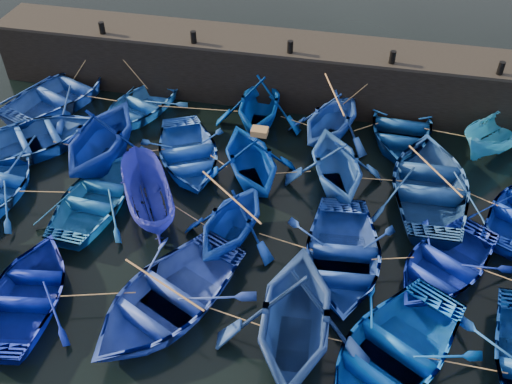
# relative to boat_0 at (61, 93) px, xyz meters

# --- Properties ---
(ground) EXTENTS (120.00, 120.00, 0.00)m
(ground) POSITION_rel_boat_0_xyz_m (9.55, -7.88, -0.56)
(ground) COLOR black
(ground) RESTS_ON ground
(quay_wall) EXTENTS (26.00, 2.50, 2.50)m
(quay_wall) POSITION_rel_boat_0_xyz_m (9.55, 2.62, 0.69)
(quay_wall) COLOR black
(quay_wall) RESTS_ON ground
(quay_top) EXTENTS (26.00, 2.50, 0.12)m
(quay_top) POSITION_rel_boat_0_xyz_m (9.55, 2.62, 2.00)
(quay_top) COLOR black
(quay_top) RESTS_ON quay_wall
(bollard_0) EXTENTS (0.24, 0.24, 0.50)m
(bollard_0) POSITION_rel_boat_0_xyz_m (1.55, 1.72, 2.31)
(bollard_0) COLOR black
(bollard_0) RESTS_ON quay_top
(bollard_1) EXTENTS (0.24, 0.24, 0.50)m
(bollard_1) POSITION_rel_boat_0_xyz_m (5.55, 1.72, 2.31)
(bollard_1) COLOR black
(bollard_1) RESTS_ON quay_top
(bollard_2) EXTENTS (0.24, 0.24, 0.50)m
(bollard_2) POSITION_rel_boat_0_xyz_m (9.55, 1.72, 2.31)
(bollard_2) COLOR black
(bollard_2) RESTS_ON quay_top
(bollard_3) EXTENTS (0.24, 0.24, 0.50)m
(bollard_3) POSITION_rel_boat_0_xyz_m (13.55, 1.72, 2.31)
(bollard_3) COLOR black
(bollard_3) RESTS_ON quay_top
(bollard_4) EXTENTS (0.24, 0.24, 0.50)m
(bollard_4) POSITION_rel_boat_0_xyz_m (17.55, 1.72, 2.31)
(bollard_4) COLOR black
(bollard_4) RESTS_ON quay_top
(boat_0) EXTENTS (5.68, 6.50, 1.12)m
(boat_0) POSITION_rel_boat_0_xyz_m (0.00, 0.00, 0.00)
(boat_0) COLOR #1D4296
(boat_0) RESTS_ON ground
(boat_1) EXTENTS (4.37, 5.11, 0.90)m
(boat_1) POSITION_rel_boat_0_xyz_m (3.50, -0.10, -0.11)
(boat_1) COLOR blue
(boat_1) RESTS_ON ground
(boat_2) EXTENTS (3.78, 4.31, 2.15)m
(boat_2) POSITION_rel_boat_0_xyz_m (8.63, 0.21, 0.52)
(boat_2) COLOR navy
(boat_2) RESTS_ON ground
(boat_3) EXTENTS (4.58, 4.90, 2.08)m
(boat_3) POSITION_rel_boat_0_xyz_m (11.59, -0.17, 0.48)
(boat_3) COLOR #1A419E
(boat_3) RESTS_ON ground
(boat_4) EXTENTS (3.68, 5.10, 1.05)m
(boat_4) POSITION_rel_boat_0_xyz_m (14.29, 0.58, -0.04)
(boat_4) COLOR navy
(boat_4) RESTS_ON ground
(boat_5) EXTENTS (3.76, 4.11, 1.57)m
(boat_5) POSITION_rel_boat_0_xyz_m (17.92, 0.34, 0.22)
(boat_5) COLOR #2C84D5
(boat_5) RESTS_ON ground
(boat_6) EXTENTS (6.32, 6.25, 1.08)m
(boat_6) POSITION_rel_boat_0_xyz_m (0.43, -3.31, -0.02)
(boat_6) COLOR #19449D
(boat_6) RESTS_ON ground
(boat_7) EXTENTS (4.26, 4.88, 2.49)m
(boat_7) POSITION_rel_boat_0_xyz_m (3.47, -3.44, 0.68)
(boat_7) COLOR navy
(boat_7) RESTS_ON ground
(boat_8) EXTENTS (5.05, 5.66, 0.97)m
(boat_8) POSITION_rel_boat_0_xyz_m (6.54, -2.87, -0.08)
(boat_8) COLOR blue
(boat_8) RESTS_ON ground
(boat_9) EXTENTS (5.06, 5.29, 2.16)m
(boat_9) POSITION_rel_boat_0_xyz_m (9.09, -3.38, 0.52)
(boat_9) COLOR #002C91
(boat_9) RESTS_ON ground
(boat_10) EXTENTS (4.69, 5.05, 2.17)m
(boat_10) POSITION_rel_boat_0_xyz_m (12.09, -3.00, 0.52)
(boat_10) COLOR #1F50B2
(boat_10) RESTS_ON ground
(boat_11) EXTENTS (4.24, 5.80, 1.18)m
(boat_11) POSITION_rel_boat_0_xyz_m (15.39, -2.85, 0.03)
(boat_11) COLOR navy
(boat_11) RESTS_ON ground
(boat_14) EXTENTS (3.46, 4.66, 0.93)m
(boat_14) POSITION_rel_boat_0_xyz_m (4.20, -5.88, -0.10)
(boat_14) COLOR #15569A
(boat_14) RESTS_ON ground
(boat_15) EXTENTS (3.36, 4.18, 1.54)m
(boat_15) POSITION_rel_boat_0_xyz_m (6.08, -5.78, 0.21)
(boat_15) COLOR #2029A1
(boat_15) RESTS_ON ground
(boat_16) EXTENTS (3.95, 4.33, 1.94)m
(boat_16) POSITION_rel_boat_0_xyz_m (9.15, -6.45, 0.41)
(boat_16) COLOR #092D99
(boat_16) RESTS_ON ground
(boat_17) EXTENTS (4.03, 5.31, 1.03)m
(boat_17) POSITION_rel_boat_0_xyz_m (12.70, -6.80, -0.04)
(boat_17) COLOR navy
(boat_17) RESTS_ON ground
(boat_18) EXTENTS (5.06, 5.46, 0.92)m
(boat_18) POSITION_rel_boat_0_xyz_m (15.74, -6.44, -0.10)
(boat_18) COLOR #0D2199
(boat_18) RESTS_ON ground
(boat_21) EXTENTS (3.88, 4.94, 0.93)m
(boat_21) POSITION_rel_boat_0_xyz_m (4.02, -10.11, -0.10)
(boat_21) COLOR #04148C
(boat_21) RESTS_ON ground
(boat_22) EXTENTS (5.81, 6.54, 1.12)m
(boat_22) POSITION_rel_boat_0_xyz_m (7.98, -9.50, -0.00)
(boat_22) COLOR #243FB0
(boat_22) RESTS_ON ground
(boat_23) EXTENTS (4.48, 5.11, 2.56)m
(boat_23) POSITION_rel_boat_0_xyz_m (11.72, -9.85, 0.72)
(boat_23) COLOR navy
(boat_23) RESTS_ON ground
(boat_24) EXTENTS (5.81, 6.33, 1.07)m
(boat_24) POSITION_rel_boat_0_xyz_m (14.29, -9.91, -0.03)
(boat_24) COLOR blue
(boat_24) RESTS_ON ground
(wooden_crate) EXTENTS (0.56, 0.42, 0.23)m
(wooden_crate) POSITION_rel_boat_0_xyz_m (9.39, -3.38, 1.71)
(wooden_crate) COLOR olive
(wooden_crate) RESTS_ON boat_9
(mooring_ropes) EXTENTS (18.19, 11.93, 2.10)m
(mooring_ropes) POSITION_rel_boat_0_xyz_m (9.21, -2.85, 0.31)
(mooring_ropes) COLOR tan
(mooring_ropes) RESTS_ON ground
(loose_oars) EXTENTS (9.67, 11.41, 1.02)m
(loose_oars) POSITION_rel_boat_0_xyz_m (11.03, -4.74, 1.05)
(loose_oars) COLOR #99724C
(loose_oars) RESTS_ON ground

